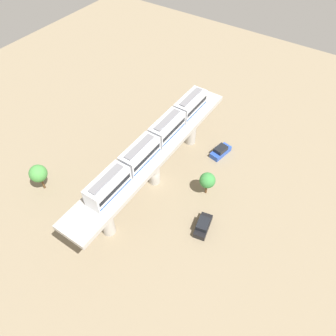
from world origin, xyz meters
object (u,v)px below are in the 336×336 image
(train, at_px, (154,141))
(tree_near_viaduct, at_px, (38,174))
(parked_car_black, at_px, (203,226))
(tree_mid_lot, at_px, (207,180))
(parked_car_blue, at_px, (221,151))

(train, relative_size, tree_near_viaduct, 5.37)
(parked_car_black, relative_size, tree_near_viaduct, 0.88)
(train, distance_m, tree_mid_lot, 10.66)
(train, height_order, tree_near_viaduct, train)
(train, bearing_deg, parked_car_black, 161.67)
(train, height_order, parked_car_black, train)
(tree_mid_lot, bearing_deg, parked_car_blue, -76.97)
(parked_car_black, xyz_separation_m, tree_mid_lot, (2.95, -6.16, 2.39))
(parked_car_black, height_order, tree_mid_lot, tree_mid_lot)
(parked_car_black, relative_size, parked_car_blue, 1.00)
(parked_car_blue, distance_m, tree_near_viaduct, 31.39)
(parked_car_blue, height_order, tree_mid_lot, tree_mid_lot)
(parked_car_blue, bearing_deg, parked_car_black, 119.04)
(parked_car_black, relative_size, tree_mid_lot, 1.01)
(parked_car_blue, relative_size, tree_mid_lot, 1.00)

